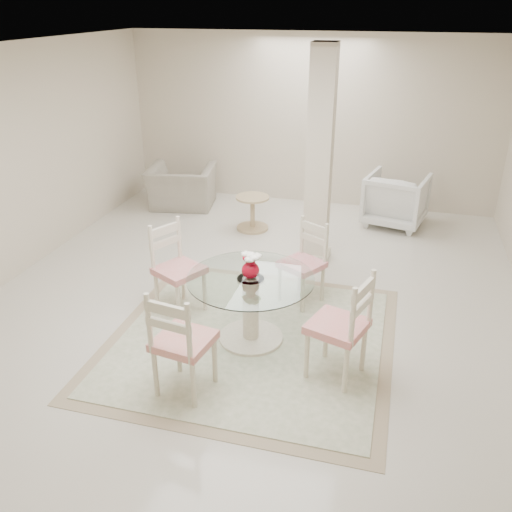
% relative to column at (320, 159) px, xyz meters
% --- Properties ---
extents(ground, '(7.00, 7.00, 0.00)m').
position_rel_column_xyz_m(ground, '(-0.50, -1.30, -1.35)').
color(ground, beige).
rests_on(ground, ground).
extents(room_shell, '(6.02, 7.02, 2.71)m').
position_rel_column_xyz_m(room_shell, '(-0.50, -1.30, 0.51)').
color(room_shell, beige).
rests_on(room_shell, ground).
extents(column, '(0.30, 0.30, 2.70)m').
position_rel_column_xyz_m(column, '(0.00, 0.00, 0.00)').
color(column, beige).
rests_on(column, ground).
extents(area_rug, '(2.81, 2.81, 0.02)m').
position_rel_column_xyz_m(area_rug, '(-0.30, -2.09, -1.34)').
color(area_rug, tan).
rests_on(area_rug, ground).
extents(dining_table, '(1.23, 1.23, 0.71)m').
position_rel_column_xyz_m(dining_table, '(-0.30, -2.09, -0.99)').
color(dining_table, '#F2E7C7').
rests_on(dining_table, ground).
extents(red_vase, '(0.20, 0.19, 0.26)m').
position_rel_column_xyz_m(red_vase, '(-0.30, -2.10, -0.50)').
color(red_vase, '#AA051A').
rests_on(red_vase, dining_table).
extents(dining_chair_east, '(0.59, 0.59, 1.16)m').
position_rel_column_xyz_m(dining_chair_east, '(0.66, -2.46, -0.74)').
color(dining_chair_east, '#F2E6C7').
rests_on(dining_chair_east, ground).
extents(dining_chair_north, '(0.57, 0.57, 1.04)m').
position_rel_column_xyz_m(dining_chair_north, '(0.07, -1.15, -0.80)').
color(dining_chair_north, beige).
rests_on(dining_chair_north, ground).
extents(dining_chair_west, '(0.61, 0.61, 1.12)m').
position_rel_column_xyz_m(dining_chair_west, '(-1.25, -1.72, -0.76)').
color(dining_chair_west, '#F1E1C6').
rests_on(dining_chair_west, ground).
extents(dining_chair_south, '(0.52, 0.52, 1.14)m').
position_rel_column_xyz_m(dining_chair_south, '(-0.65, -3.05, -0.75)').
color(dining_chair_south, beige).
rests_on(dining_chair_south, ground).
extents(recliner_taupe, '(1.17, 1.06, 0.67)m').
position_rel_column_xyz_m(recliner_taupe, '(-2.45, 1.39, -1.01)').
color(recliner_taupe, '#9F9883').
rests_on(recliner_taupe, ground).
extents(armchair_white, '(1.02, 1.04, 0.79)m').
position_rel_column_xyz_m(armchair_white, '(0.97, 1.50, -0.95)').
color(armchair_white, white).
rests_on(armchair_white, ground).
extents(side_table, '(0.49, 0.49, 0.51)m').
position_rel_column_xyz_m(side_table, '(-1.07, 0.74, -1.11)').
color(side_table, tan).
rests_on(side_table, ground).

